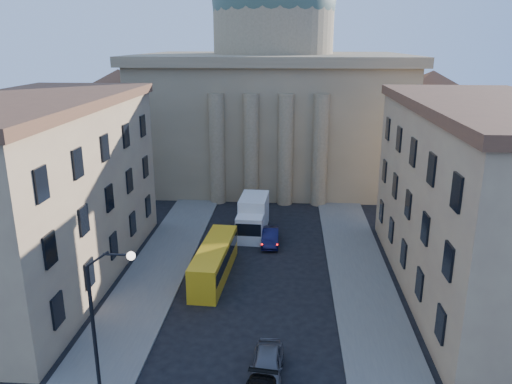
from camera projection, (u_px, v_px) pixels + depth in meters
sidewalk_left at (137, 305)px, 36.77m from camera, size 5.00×60.00×0.15m
sidewalk_right at (370, 313)px, 35.65m from camera, size 5.00×60.00×0.15m
church at (273, 92)px, 68.52m from camera, size 68.02×28.76×36.60m
building_left at (39, 191)px, 39.00m from camera, size 11.60×26.60×14.70m
building_right at (486, 201)px, 36.76m from camera, size 11.60×26.60×14.70m
street_lamp at (102, 314)px, 25.61m from camera, size 2.62×0.44×8.83m
car_right_far at (267, 365)px, 28.81m from camera, size 1.96×4.61×1.55m
car_right_distant at (270, 237)px, 47.68m from camera, size 1.68×4.58×1.50m
city_bus at (214, 260)px, 40.92m from camera, size 2.79×9.80×2.73m
box_truck at (253, 217)px, 50.05m from camera, size 2.94×6.76×3.64m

